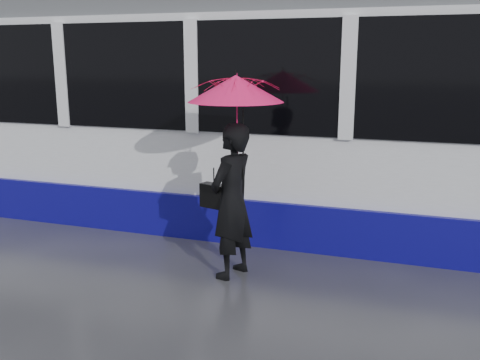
% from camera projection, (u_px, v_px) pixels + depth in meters
% --- Properties ---
extents(ground, '(90.00, 90.00, 0.00)m').
position_uv_depth(ground, '(257.00, 288.00, 5.81)').
color(ground, '#2C2C31').
rests_on(ground, ground).
extents(rails, '(34.00, 1.51, 0.02)m').
position_uv_depth(rails, '(305.00, 222.00, 8.12)').
color(rails, '#3F3D38').
rests_on(rails, ground).
extents(woman, '(0.58, 0.73, 1.76)m').
position_uv_depth(woman, '(232.00, 201.00, 5.96)').
color(woman, black).
rests_on(woman, ground).
extents(umbrella, '(1.28, 1.28, 1.19)m').
position_uv_depth(umbrella, '(236.00, 107.00, 5.71)').
color(umbrella, '#FF1595').
rests_on(umbrella, ground).
extents(handbag, '(0.34, 0.22, 0.45)m').
position_uv_depth(handbag, '(214.00, 196.00, 6.04)').
color(handbag, black).
rests_on(handbag, ground).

